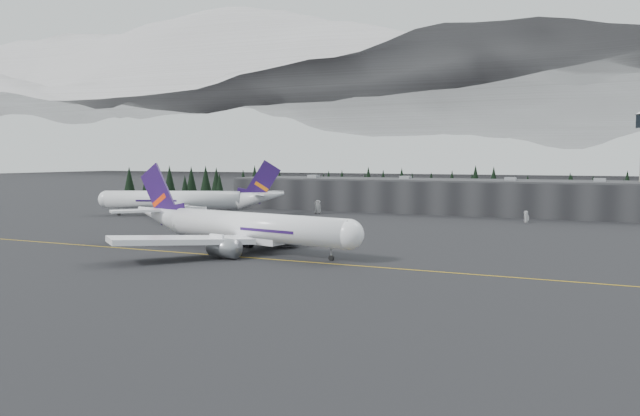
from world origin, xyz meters
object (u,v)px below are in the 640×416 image
at_px(terminal, 430,195).
at_px(gse_vehicle_b, 527,221).
at_px(jet_main, 237,226).
at_px(gse_vehicle_a, 318,212).
at_px(jet_parked, 190,200).

bearing_deg(terminal, gse_vehicle_b, -37.55).
bearing_deg(jet_main, gse_vehicle_b, 69.71).
height_order(jet_main, gse_vehicle_b, jet_main).
relative_size(terminal, gse_vehicle_a, 30.90).
xyz_separation_m(jet_main, jet_parked, (-60.42, 65.72, 0.15)).
bearing_deg(jet_main, jet_parked, 143.15).
distance_m(gse_vehicle_a, gse_vehicle_b, 74.38).
distance_m(jet_parked, gse_vehicle_a, 47.06).
xyz_separation_m(terminal, gse_vehicle_a, (-35.33, -27.85, -5.58)).
xyz_separation_m(terminal, jet_parked, (-74.58, -53.32, -0.63)).
height_order(jet_main, gse_vehicle_a, jet_main).
bearing_deg(jet_parked, gse_vehicle_a, -167.87).
height_order(gse_vehicle_a, gse_vehicle_b, gse_vehicle_a).
height_order(terminal, gse_vehicle_a, terminal).
bearing_deg(jet_parked, terminal, -165.28).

